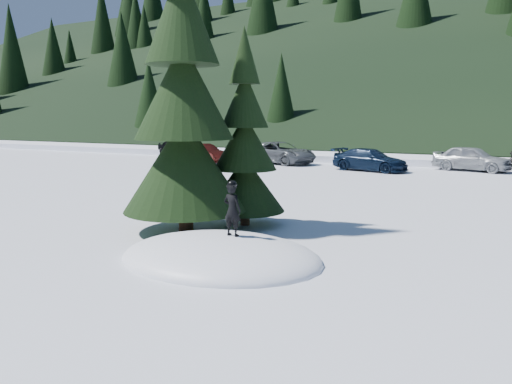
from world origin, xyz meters
The scene contains 11 objects.
ground centered at (0.00, 0.00, 0.00)m, with size 200.00×200.00×0.00m, color white.
snow_mound centered at (0.00, 0.00, 0.00)m, with size 4.48×3.52×0.96m, color white.
forest_hillside centered at (0.00, 54.00, 12.50)m, with size 200.00×60.00×25.00m, color black, non-canonical shape.
spruce_tall centered at (-2.20, 1.80, 3.32)m, with size 3.20×3.20×8.60m.
spruce_short centered at (-1.20, 3.20, 2.10)m, with size 2.20×2.20×5.37m.
child_skier centered at (0.16, 0.24, 1.04)m, with size 0.41×0.27×1.12m, color black.
car_0 centered at (-17.54, 22.12, 0.69)m, with size 1.62×4.03×1.37m, color black.
car_1 centered at (-12.58, 18.05, 0.62)m, with size 1.32×3.79×1.25m, color #360D09.
car_2 centered at (-8.20, 20.24, 0.70)m, with size 2.31×5.01×1.39m, color #4F5457.
car_3 centered at (-1.90, 18.62, 0.62)m, with size 1.73×4.25×1.23m, color black.
car_4 centered at (3.08, 21.27, 0.70)m, with size 1.65×4.10×1.40m, color #979B9F.
Camera 1 is at (5.47, -8.68, 2.99)m, focal length 35.00 mm.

